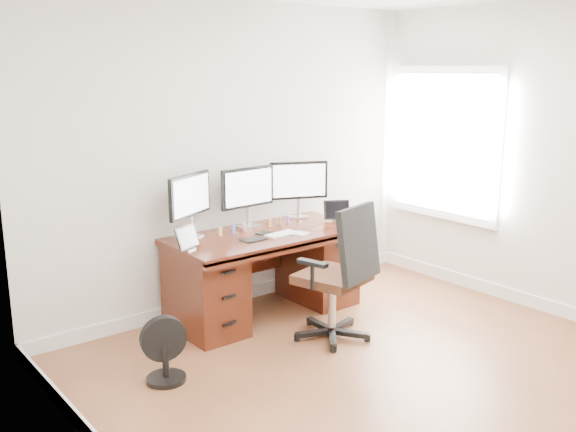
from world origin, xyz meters
TOP-DOWN VIEW (x-y plane):
  - ground at (0.00, 0.00)m, footprint 4.50×4.50m
  - back_wall at (0.00, 2.25)m, footprint 4.00×0.10m
  - desk at (0.00, 1.83)m, footprint 1.70×0.80m
  - office_chair at (0.14, 1.04)m, footprint 0.72×0.72m
  - floor_fan at (-1.28, 1.25)m, footprint 0.33×0.27m
  - monitor_left at (-0.58, 2.07)m, footprint 0.51×0.28m
  - monitor_center at (0.00, 2.07)m, footprint 0.55×0.15m
  - monitor_right at (0.58, 2.07)m, footprint 0.52×0.25m
  - tablet_left at (-0.79, 1.75)m, footprint 0.25×0.16m
  - tablet_right at (0.78, 1.75)m, footprint 0.24×0.18m
  - keyboard at (0.05, 1.66)m, footprint 0.30×0.16m
  - trackpad at (0.19, 1.58)m, footprint 0.17×0.17m
  - drawing_tablet at (-0.23, 1.67)m, footprint 0.20×0.13m
  - phone at (-0.03, 1.79)m, footprint 0.15×0.09m
  - figurine_yellow at (-0.37, 1.95)m, footprint 0.03×0.03m
  - figurine_blue at (-0.23, 1.95)m, footprint 0.03×0.03m
  - figurine_pink at (-0.13, 1.95)m, footprint 0.03×0.03m
  - figurine_orange at (0.15, 1.95)m, footprint 0.03×0.03m
  - figurine_brown at (0.26, 1.95)m, footprint 0.03×0.03m
  - figurine_purple at (0.36, 1.95)m, footprint 0.03×0.03m

SIDE VIEW (x-z plane):
  - ground at x=0.00m, z-range 0.00..0.00m
  - floor_fan at x=-1.28m, z-range -0.01..0.46m
  - office_chair at x=0.14m, z-range -0.19..0.92m
  - desk at x=0.00m, z-range 0.03..0.78m
  - trackpad at x=0.19m, z-range 0.75..0.76m
  - drawing_tablet at x=-0.23m, z-range 0.75..0.76m
  - phone at x=-0.03m, z-range 0.75..0.76m
  - keyboard at x=0.05m, z-range 0.75..0.76m
  - figurine_yellow at x=-0.37m, z-range 0.75..0.83m
  - figurine_blue at x=-0.23m, z-range 0.75..0.83m
  - figurine_pink at x=-0.13m, z-range 0.75..0.83m
  - figurine_orange at x=0.15m, z-range 0.75..0.83m
  - figurine_brown at x=0.26m, z-range 0.75..0.83m
  - figurine_purple at x=0.36m, z-range 0.75..0.83m
  - tablet_left at x=-0.79m, z-range 0.74..0.93m
  - tablet_right at x=0.78m, z-range 0.74..0.93m
  - monitor_left at x=-0.58m, z-range 0.82..1.35m
  - monitor_center at x=0.00m, z-range 0.82..1.35m
  - monitor_right at x=0.58m, z-range 0.82..1.35m
  - back_wall at x=0.00m, z-range 0.00..2.70m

